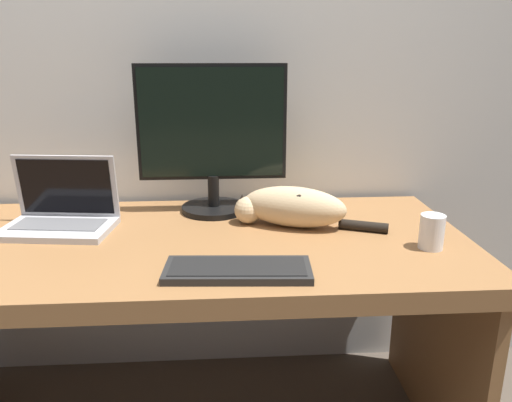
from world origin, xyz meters
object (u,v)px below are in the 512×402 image
monitor (212,138)px  external_keyboard (238,270)px  coffee_mug (432,232)px  laptop (60,215)px  cat (291,206)px

monitor → external_keyboard: 0.59m
coffee_mug → external_keyboard: bearing=-166.3°
laptop → monitor: bearing=24.7°
monitor → external_keyboard: (0.07, -0.53, -0.25)m
monitor → laptop: bearing=-162.4°
laptop → external_keyboard: 0.67m
laptop → cat: 0.74m
external_keyboard → cat: bearing=66.3°
laptop → coffee_mug: bearing=-5.0°
external_keyboard → laptop: bearing=149.5°
external_keyboard → monitor: bearing=101.0°
external_keyboard → cat: cat is taller
monitor → cat: size_ratio=1.05×
monitor → coffee_mug: (0.63, -0.39, -0.21)m
laptop → external_keyboard: size_ratio=0.94×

